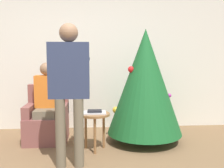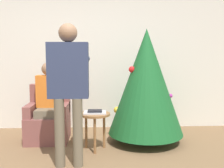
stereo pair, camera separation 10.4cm
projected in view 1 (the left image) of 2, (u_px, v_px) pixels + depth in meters
wall_back at (87, 54)px, 4.74m from camera, size 8.00×0.06×2.70m
christmas_tree at (145, 82)px, 3.98m from camera, size 1.14×1.14×1.73m
armchair at (47, 121)px, 4.09m from camera, size 0.63×0.61×0.87m
person_seated at (46, 99)px, 4.03m from camera, size 0.36×0.46×1.22m
person_standing at (69, 81)px, 3.09m from camera, size 0.49×0.57×1.71m
side_stool at (95, 119)px, 3.66m from camera, size 0.42×0.42×0.53m
laptop at (95, 113)px, 3.65m from camera, size 0.31×0.23×0.02m
book at (95, 111)px, 3.65m from camera, size 0.20×0.14×0.02m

